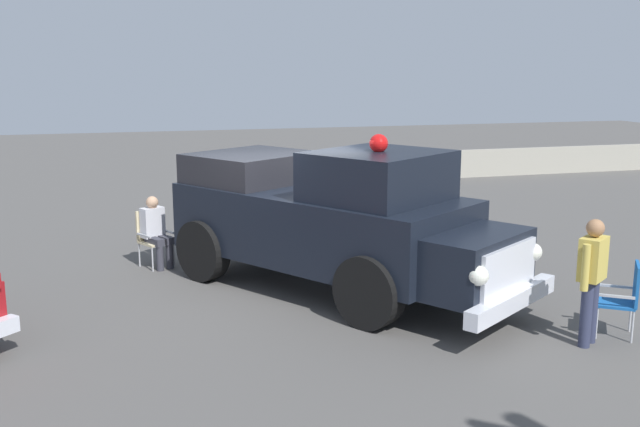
# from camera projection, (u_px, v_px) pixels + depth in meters

# --- Properties ---
(ground_plane) EXTENTS (60.00, 60.00, 0.00)m
(ground_plane) POSITION_uv_depth(u_px,v_px,m) (279.00, 286.00, 11.98)
(ground_plane) COLOR #514F4C
(vintage_fire_truck) EXTENTS (5.09, 6.16, 2.59)m
(vintage_fire_truck) POSITION_uv_depth(u_px,v_px,m) (331.00, 218.00, 11.57)
(vintage_fire_truck) COLOR black
(vintage_fire_truck) RESTS_ON ground
(lawn_chair_near_truck) EXTENTS (0.67, 0.67, 1.02)m
(lawn_chair_near_truck) POSITION_uv_depth(u_px,v_px,m) (152.00, 234.00, 13.13)
(lawn_chair_near_truck) COLOR #B7BABF
(lawn_chair_near_truck) RESTS_ON ground
(lawn_chair_by_car) EXTENTS (0.53, 0.52, 1.02)m
(lawn_chair_by_car) POSITION_uv_depth(u_px,v_px,m) (269.00, 217.00, 14.57)
(lawn_chair_by_car) COLOR #B7BABF
(lawn_chair_by_car) RESTS_ON ground
(lawn_chair_spare) EXTENTS (0.69, 0.68, 1.02)m
(lawn_chair_spare) POSITION_uv_depth(u_px,v_px,m) (626.00, 294.00, 9.66)
(lawn_chair_spare) COLOR #B7BABF
(lawn_chair_spare) RESTS_ON ground
(spectator_seated) EXTENTS (0.58, 0.65, 1.29)m
(spectator_seated) POSITION_uv_depth(u_px,v_px,m) (156.00, 229.00, 13.01)
(spectator_seated) COLOR #383842
(spectator_seated) RESTS_ON ground
(spectator_standing) EXTENTS (0.58, 0.46, 1.68)m
(spectator_standing) POSITION_uv_depth(u_px,v_px,m) (592.00, 273.00, 9.30)
(spectator_standing) COLOR #2D334C
(spectator_standing) RESTS_ON ground
(background_fence) EXTENTS (11.82, 0.12, 0.90)m
(background_fence) POSITION_uv_depth(u_px,v_px,m) (575.00, 159.00, 24.66)
(background_fence) COLOR #A8A393
(background_fence) RESTS_ON ground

